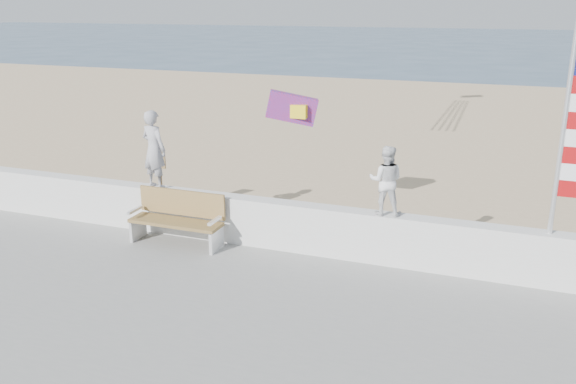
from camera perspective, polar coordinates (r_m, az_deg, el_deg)
name	(u,v)px	position (r m, az deg, el deg)	size (l,w,h in m)	color
ground	(237,303)	(9.89, -4.81, -10.31)	(220.00, 220.00, 0.00)	#314A63
sand	(368,165)	(17.90, 7.48, 2.51)	(90.00, 40.00, 0.08)	tan
seawall	(282,225)	(11.31, -0.60, -3.09)	(30.00, 0.35, 0.90)	silver
adult	(154,149)	(12.13, -12.43, 3.92)	(0.56, 0.37, 1.54)	#A1A0A6
child	(386,180)	(10.48, 9.15, 1.07)	(0.59, 0.46, 1.21)	silver
bench	(178,217)	(11.71, -10.25, -2.35)	(1.80, 0.57, 1.00)	olive
flag	(575,114)	(10.05, 25.27, 6.61)	(0.50, 0.08, 3.50)	white
parafoil_kite	(293,108)	(12.38, 0.47, 7.83)	(1.09, 0.65, 0.74)	red
sign	(160,176)	(13.63, -11.88, 1.50)	(0.32, 0.07, 1.46)	brown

